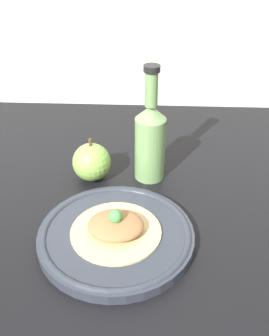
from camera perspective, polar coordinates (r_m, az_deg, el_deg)
The scene contains 5 objects.
ground_plane at distance 77.67cm, azimuth -0.01°, elevation -8.29°, with size 180.00×110.00×4.00cm, color black.
plate at distance 70.96cm, azimuth -2.69°, elevation -9.72°, with size 27.84×27.84×2.26cm.
plated_food at distance 69.62cm, azimuth -2.74°, elevation -8.53°, with size 16.15×16.15×4.88cm.
cider_bottle at distance 82.59cm, azimuth 2.29°, elevation 4.28°, with size 6.49×6.49×25.22cm.
apple at distance 85.08cm, azimuth -6.25°, elevation 0.86°, with size 8.30×8.30×9.89cm.
Camera 1 is at (2.82, -57.88, 49.72)cm, focal length 42.00 mm.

